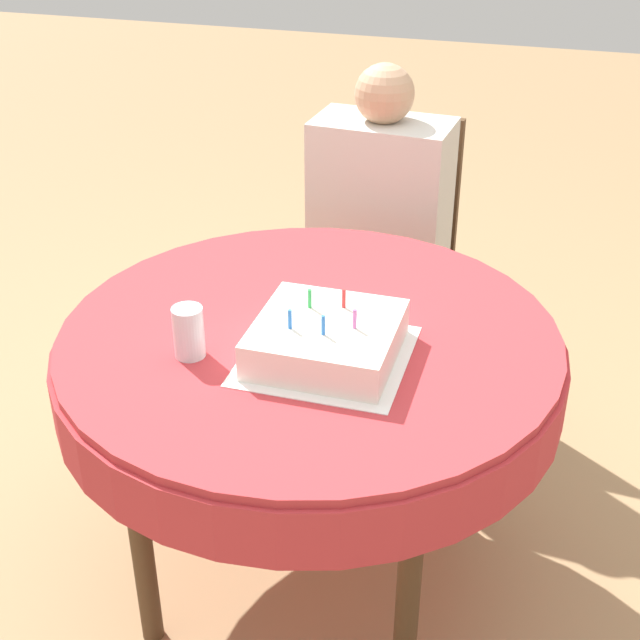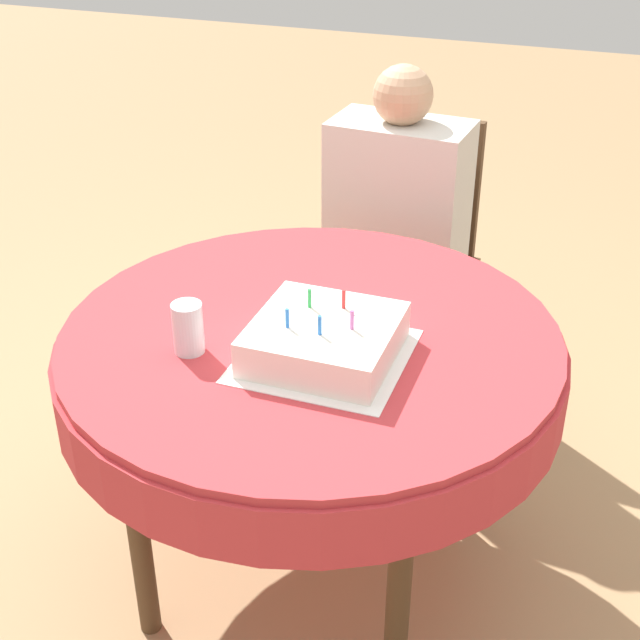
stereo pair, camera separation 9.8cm
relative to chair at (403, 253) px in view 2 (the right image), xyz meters
name	(u,v)px [view 2 (the right image)]	position (x,y,z in m)	size (l,w,h in m)	color
ground_plane	(312,571)	(0.03, -0.92, -0.49)	(12.00, 12.00, 0.00)	#A37F56
dining_table	(311,364)	(0.03, -0.92, 0.15)	(1.11, 1.11, 0.72)	#BC3338
chair	(403,253)	(0.00, 0.00, 0.00)	(0.46, 0.46, 0.90)	#4C331E
person	(395,214)	(-0.01, -0.10, 0.17)	(0.41, 0.34, 1.09)	tan
napkin	(324,356)	(0.09, -1.00, 0.24)	(0.34, 0.34, 0.00)	white
birthday_cake	(325,339)	(0.09, -1.00, 0.28)	(0.29, 0.29, 0.12)	white
drinking_glass	(188,328)	(-0.18, -1.08, 0.29)	(0.06, 0.06, 0.11)	silver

